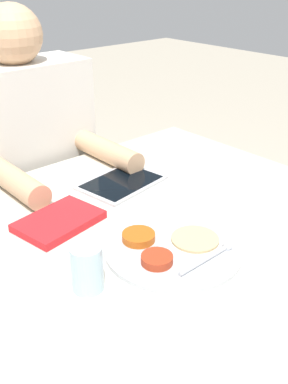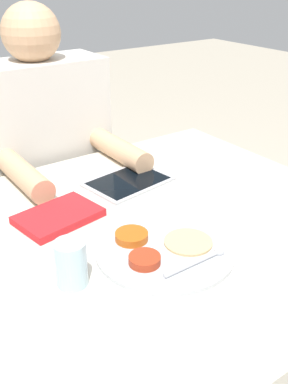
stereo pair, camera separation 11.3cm
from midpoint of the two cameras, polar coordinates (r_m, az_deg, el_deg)
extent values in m
cube|color=beige|center=(1.31, -4.73, -20.20)|extent=(1.30, 0.97, 0.77)
cylinder|color=#B7BABF|center=(1.01, 0.53, -7.22)|extent=(0.31, 0.31, 0.01)
cylinder|color=#B75114|center=(1.02, -3.86, -5.79)|extent=(0.08, 0.08, 0.02)
cylinder|color=#A83319|center=(0.95, -1.77, -8.64)|extent=(0.07, 0.07, 0.02)
cylinder|color=tan|center=(1.03, 3.38, -6.06)|extent=(0.11, 0.11, 0.01)
cylinder|color=#B7BABF|center=(0.96, 4.35, -8.69)|extent=(0.15, 0.01, 0.01)
sphere|color=#B7BABF|center=(1.01, 7.38, -6.97)|extent=(0.02, 0.02, 0.02)
cube|color=silver|center=(1.13, -13.55, -3.96)|extent=(0.21, 0.16, 0.01)
cube|color=red|center=(1.13, -13.58, -3.70)|extent=(0.22, 0.17, 0.02)
cube|color=#B7B7BC|center=(1.31, -5.35, 1.11)|extent=(0.25, 0.20, 0.01)
cube|color=black|center=(1.30, -5.36, 1.29)|extent=(0.23, 0.17, 0.00)
cube|color=black|center=(1.86, -14.34, -11.29)|extent=(0.39, 0.22, 0.44)
cube|color=beige|center=(1.59, -16.54, 4.11)|extent=(0.43, 0.20, 0.63)
sphere|color=tan|center=(1.49, -18.66, 18.40)|extent=(0.18, 0.18, 0.18)
cylinder|color=tan|center=(1.32, -18.66, 1.42)|extent=(0.07, 0.30, 0.07)
cylinder|color=tan|center=(1.46, -7.04, 5.19)|extent=(0.07, 0.30, 0.07)
cylinder|color=silver|center=(0.89, -10.91, -9.56)|extent=(0.06, 0.06, 0.10)
camera|label=1|loc=(0.06, -92.86, -1.47)|focal=42.00mm
camera|label=2|loc=(0.06, 87.14, 1.47)|focal=42.00mm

